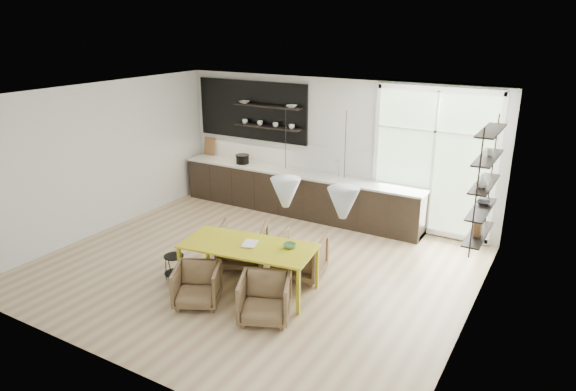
% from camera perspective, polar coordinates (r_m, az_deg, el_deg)
% --- Properties ---
extents(room, '(7.02, 6.01, 2.91)m').
position_cam_1_polar(room, '(8.90, 2.89, 2.36)').
color(room, tan).
rests_on(room, ground).
extents(kitchen_run, '(5.54, 0.69, 2.75)m').
position_cam_1_polar(kitchen_run, '(11.08, 0.75, 1.04)').
color(kitchen_run, black).
rests_on(kitchen_run, ground).
extents(right_shelving, '(0.26, 1.22, 1.90)m').
position_cam_1_polar(right_shelving, '(8.10, 20.91, 0.83)').
color(right_shelving, black).
rests_on(right_shelving, ground).
extents(dining_table, '(2.16, 1.21, 0.75)m').
position_cam_1_polar(dining_table, '(7.89, -4.44, -5.85)').
color(dining_table, gold).
rests_on(dining_table, ground).
extents(armchair_back_left, '(1.04, 1.05, 0.73)m').
position_cam_1_polar(armchair_back_left, '(8.79, -5.08, -5.54)').
color(armchair_back_left, brown).
rests_on(armchair_back_left, ground).
extents(armchair_back_right, '(0.86, 0.88, 0.70)m').
position_cam_1_polar(armchair_back_right, '(8.42, 1.38, -6.69)').
color(armchair_back_right, brown).
rests_on(armchair_back_right, ground).
extents(armchair_front_left, '(0.88, 0.89, 0.60)m').
position_cam_1_polar(armchair_front_left, '(7.76, -10.05, -9.79)').
color(armchair_front_left, brown).
rests_on(armchair_front_left, ground).
extents(armchair_front_right, '(0.92, 0.93, 0.64)m').
position_cam_1_polar(armchair_front_right, '(7.28, -2.61, -11.37)').
color(armchair_front_right, brown).
rests_on(armchair_front_right, ground).
extents(wire_stool, '(0.34, 0.34, 0.43)m').
position_cam_1_polar(wire_stool, '(8.51, -12.52, -7.46)').
color(wire_stool, black).
rests_on(wire_stool, ground).
extents(table_book, '(0.29, 0.34, 0.03)m').
position_cam_1_polar(table_book, '(7.90, -5.02, -5.31)').
color(table_book, white).
rests_on(table_book, dining_table).
extents(table_bowl, '(0.24, 0.24, 0.06)m').
position_cam_1_polar(table_bowl, '(7.75, 0.17, -5.61)').
color(table_bowl, '#4D8152').
rests_on(table_bowl, dining_table).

